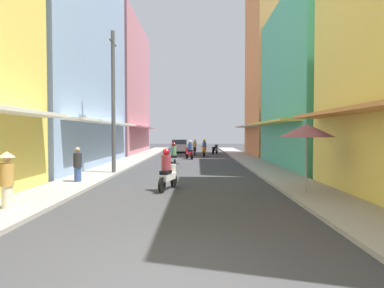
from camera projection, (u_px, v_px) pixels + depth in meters
ground_plane at (189, 165)px, 21.66m from camera, size 92.32×92.32×0.00m
sidewalk_left at (121, 164)px, 21.73m from camera, size 2.02×49.96×0.12m
sidewalk_right at (258, 165)px, 21.59m from camera, size 2.02×49.96×0.12m
building_left_mid at (53, 51)px, 20.49m from camera, size 7.05×13.68×14.67m
building_left_far at (112, 89)px, 34.84m from camera, size 7.05×13.11×13.88m
building_right_mid at (326, 85)px, 20.30m from camera, size 7.05×10.73×10.27m
building_right_far at (283, 62)px, 30.39m from camera, size 7.05×8.01×17.54m
motorbike_red at (189, 151)px, 27.08m from camera, size 0.78×1.73×1.58m
motorbike_maroon at (195, 148)px, 32.04m from camera, size 0.55×1.81×1.58m
motorbike_blue at (169, 155)px, 24.97m from camera, size 0.55×1.81×0.96m
motorbike_white at (168, 171)px, 12.18m from camera, size 0.69×1.76×1.58m
motorbike_silver at (173, 156)px, 20.40m from camera, size 0.65×1.78×1.58m
motorbike_orange at (204, 149)px, 29.70m from camera, size 0.55×1.81×1.58m
motorbike_black at (215, 149)px, 33.69m from camera, size 0.78×1.73×0.96m
parked_car at (179, 146)px, 36.61m from camera, size 1.93×4.17×1.45m
pedestrian_far at (7, 178)px, 8.70m from camera, size 0.44×0.44×1.65m
pedestrian_crossing at (78, 166)px, 13.59m from camera, size 0.34×0.34×1.56m
vendor_umbrella at (307, 131)px, 11.02m from camera, size 1.82×1.82×2.45m
utility_pole at (113, 102)px, 16.70m from camera, size 0.20×1.20×7.36m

